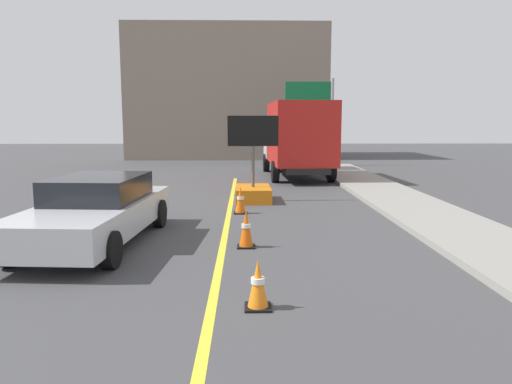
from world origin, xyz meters
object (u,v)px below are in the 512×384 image
box_truck (297,137)px  traffic_cone_curbside (240,200)px  highway_guide_sign (319,106)px  arrow_board_trailer (253,186)px  traffic_cone_mid_lane (258,284)px  traffic_cone_far_lane (246,229)px  pickup_car (97,210)px

box_truck → traffic_cone_curbside: (-2.49, -8.90, -1.44)m
highway_guide_sign → traffic_cone_curbside: highway_guide_sign is taller
arrow_board_trailer → traffic_cone_curbside: size_ratio=3.56×
traffic_cone_mid_lane → traffic_cone_curbside: size_ratio=0.90×
arrow_board_trailer → traffic_cone_far_lane: arrow_board_trailer is taller
box_truck → traffic_cone_far_lane: (-2.34, -12.55, -1.43)m
box_truck → traffic_cone_curbside: box_truck is taller
arrow_board_trailer → highway_guide_sign: 13.70m
traffic_cone_far_lane → pickup_car: bearing=172.6°
highway_guide_sign → traffic_cone_far_lane: 19.30m
box_truck → pickup_car: bearing=-114.0°
arrow_board_trailer → pickup_car: bearing=-121.5°
box_truck → highway_guide_sign: highway_guide_sign is taller
box_truck → traffic_cone_far_lane: 12.85m
traffic_cone_mid_lane → box_truck: bearing=82.1°
traffic_cone_mid_lane → traffic_cone_curbside: (-0.31, 6.88, 0.04)m
arrow_board_trailer → highway_guide_sign: size_ratio=0.54×
box_truck → pickup_car: box_truck is taller
box_truck → highway_guide_sign: bearing=73.0°
traffic_cone_far_lane → traffic_cone_mid_lane: bearing=-87.2°
traffic_cone_mid_lane → traffic_cone_curbside: 6.89m
box_truck → traffic_cone_mid_lane: 16.00m
box_truck → traffic_cone_far_lane: bearing=-100.5°
box_truck → pickup_car: 13.35m
traffic_cone_mid_lane → pickup_car: bearing=131.7°
box_truck → traffic_cone_far_lane: box_truck is taller
traffic_cone_mid_lane → traffic_cone_far_lane: size_ratio=0.88×
pickup_car → traffic_cone_curbside: bearing=48.0°
pickup_car → traffic_cone_curbside: pickup_car is taller
arrow_board_trailer → traffic_cone_far_lane: bearing=-92.2°
highway_guide_sign → traffic_cone_curbside: size_ratio=6.59×
pickup_car → traffic_cone_far_lane: bearing=-7.4°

